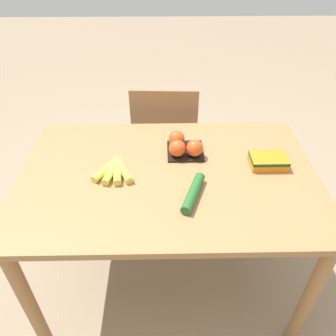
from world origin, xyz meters
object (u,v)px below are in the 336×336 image
chair (165,145)px  banana_bunch (115,170)px  cucumber_near (193,193)px  carrot_bag (268,160)px  tomato_pack (183,146)px

chair → banana_bunch: bearing=73.2°
cucumber_near → carrot_bag: bearing=29.7°
banana_bunch → carrot_bag: bearing=3.6°
chair → tomato_pack: 0.61m
tomato_pack → cucumber_near: bearing=-85.4°
banana_bunch → cucumber_near: cucumber_near is taller
tomato_pack → carrot_bag: 0.40m
chair → tomato_pack: chair is taller
chair → carrot_bag: chair is taller
tomato_pack → cucumber_near: 0.31m
carrot_bag → cucumber_near: size_ratio=0.74×
tomato_pack → cucumber_near: size_ratio=0.77×
chair → carrot_bag: (0.46, -0.60, 0.32)m
tomato_pack → carrot_bag: size_ratio=1.05×
carrot_bag → banana_bunch: bearing=-176.4°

